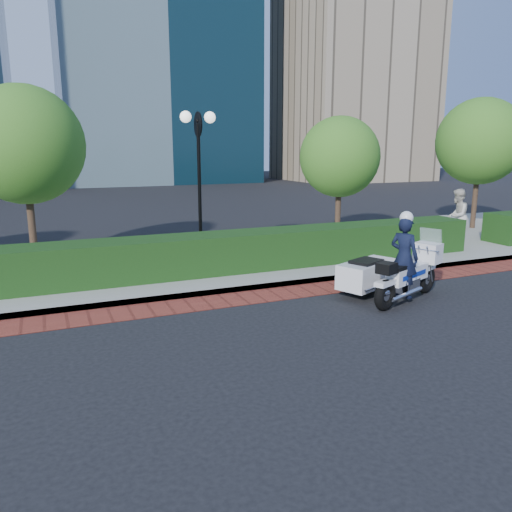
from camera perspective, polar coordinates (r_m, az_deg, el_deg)
name	(u,v)px	position (r m, az deg, el deg)	size (l,w,h in m)	color
ground	(231,324)	(9.80, -2.91, -7.82)	(120.00, 120.00, 0.00)	black
brick_strip	(207,303)	(11.14, -5.60, -5.33)	(60.00, 1.00, 0.01)	maroon
sidewalk	(162,259)	(15.34, -10.72, -0.33)	(60.00, 8.00, 0.15)	gray
hedge_main	(182,256)	(12.93, -8.49, 0.02)	(18.00, 1.20, 1.00)	black
lamppost	(199,162)	(14.46, -6.54, 10.58)	(1.02, 0.70, 4.21)	black
tree_b	(24,145)	(15.15, -24.97, 11.42)	(3.20, 3.20, 4.89)	#332319
tree_c	(340,157)	(17.97, 9.55, 11.09)	(2.80, 2.80, 4.30)	#332319
tree_d	(480,141)	(22.15, 24.24, 11.85)	(3.40, 3.40, 5.16)	#332319
tower_right	(355,43)	(57.10, 11.28, 22.77)	(14.00, 12.00, 28.00)	gray
police_motorcycle	(391,269)	(11.60, 15.13, -1.44)	(2.60, 1.93, 2.04)	black
pedestrian	(457,216)	(18.49, 21.98, 4.27)	(0.90, 0.70, 1.85)	beige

